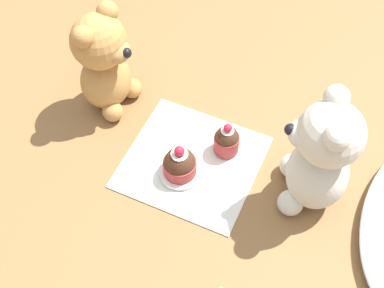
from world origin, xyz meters
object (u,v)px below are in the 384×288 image
(cupcake_near_cream_bear, at_px, (227,140))
(cupcake_near_tan_bear, at_px, (180,163))
(teddy_bear_tan, at_px, (104,62))
(teddy_bear_cream, at_px, (321,157))
(saucer_plate, at_px, (180,171))

(cupcake_near_cream_bear, height_order, cupcake_near_tan_bear, cupcake_near_tan_bear)
(teddy_bear_tan, bearing_deg, teddy_bear_cream, -90.89)
(cupcake_near_cream_bear, bearing_deg, teddy_bear_cream, 81.92)
(saucer_plate, relative_size, cupcake_near_tan_bear, 1.08)
(cupcake_near_tan_bear, bearing_deg, saucer_plate, -26.57)
(saucer_plate, xyz_separation_m, cupcake_near_tan_bear, (-0.00, 0.00, 0.02))
(teddy_bear_cream, bearing_deg, cupcake_near_tan_bear, -91.36)
(teddy_bear_tan, relative_size, cupcake_near_tan_bear, 3.11)
(teddy_bear_cream, xyz_separation_m, cupcake_near_cream_bear, (-0.02, -0.16, -0.08))
(teddy_bear_cream, height_order, saucer_plate, teddy_bear_cream)
(teddy_bear_cream, distance_m, teddy_bear_tan, 0.40)
(cupcake_near_cream_bear, distance_m, cupcake_near_tan_bear, 0.09)
(teddy_bear_cream, bearing_deg, teddy_bear_tan, -111.67)
(teddy_bear_cream, relative_size, saucer_plate, 3.08)
(cupcake_near_cream_bear, relative_size, saucer_plate, 0.93)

